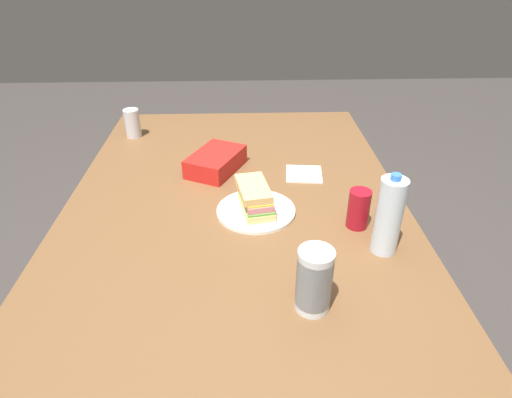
# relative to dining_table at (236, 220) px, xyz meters

# --- Properties ---
(ground_plane) EXTENTS (8.00, 8.00, 0.00)m
(ground_plane) POSITION_rel_dining_table_xyz_m (0.00, 0.00, -0.67)
(ground_plane) COLOR #383330
(dining_table) EXTENTS (1.67, 1.13, 0.75)m
(dining_table) POSITION_rel_dining_table_xyz_m (0.00, 0.00, 0.00)
(dining_table) COLOR brown
(dining_table) RESTS_ON ground_plane
(paper_plate) EXTENTS (0.25, 0.25, 0.01)m
(paper_plate) POSITION_rel_dining_table_xyz_m (-0.07, -0.07, 0.08)
(paper_plate) COLOR white
(paper_plate) RESTS_ON dining_table
(sandwich) EXTENTS (0.19, 0.13, 0.08)m
(sandwich) POSITION_rel_dining_table_xyz_m (-0.07, -0.06, 0.13)
(sandwich) COLOR #DBB26B
(sandwich) RESTS_ON paper_plate
(soda_can_red) EXTENTS (0.07, 0.07, 0.12)m
(soda_can_red) POSITION_rel_dining_table_xyz_m (-0.16, -0.37, 0.14)
(soda_can_red) COLOR maroon
(soda_can_red) RESTS_ON dining_table
(chip_bag) EXTENTS (0.27, 0.24, 0.07)m
(chip_bag) POSITION_rel_dining_table_xyz_m (0.23, 0.08, 0.11)
(chip_bag) COLOR red
(chip_bag) RESTS_ON dining_table
(water_bottle_tall) EXTENTS (0.07, 0.07, 0.24)m
(water_bottle_tall) POSITION_rel_dining_table_xyz_m (-0.28, -0.42, 0.19)
(water_bottle_tall) COLOR silver
(water_bottle_tall) RESTS_ON dining_table
(plastic_cup_stack) EXTENTS (0.08, 0.08, 0.17)m
(plastic_cup_stack) POSITION_rel_dining_table_xyz_m (-0.49, -0.18, 0.16)
(plastic_cup_stack) COLOR silver
(plastic_cup_stack) RESTS_ON dining_table
(soda_can_silver) EXTENTS (0.07, 0.07, 0.12)m
(soda_can_silver) POSITION_rel_dining_table_xyz_m (0.56, 0.45, 0.14)
(soda_can_silver) COLOR silver
(soda_can_silver) RESTS_ON dining_table
(paper_napkin) EXTENTS (0.14, 0.14, 0.01)m
(paper_napkin) POSITION_rel_dining_table_xyz_m (0.18, -0.25, 0.08)
(paper_napkin) COLOR white
(paper_napkin) RESTS_ON dining_table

